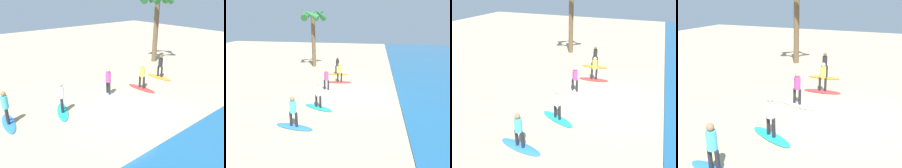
# 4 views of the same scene
# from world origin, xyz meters

# --- Properties ---
(ground_plane) EXTENTS (60.00, 60.00, 0.00)m
(ground_plane) POSITION_xyz_m (0.00, 0.00, 0.00)
(ground_plane) COLOR tan
(surfboard_orange) EXTENTS (0.66, 2.12, 0.09)m
(surfboard_orange) POSITION_xyz_m (-5.39, -2.35, 0.04)
(surfboard_orange) COLOR orange
(surfboard_orange) RESTS_ON ground
(surfer_orange) EXTENTS (0.32, 0.46, 1.64)m
(surfer_orange) POSITION_xyz_m (-5.39, -2.35, 1.04)
(surfer_orange) COLOR #232328
(surfer_orange) RESTS_ON surfboard_orange
(surfboard_red) EXTENTS (0.77, 2.15, 0.09)m
(surfboard_red) POSITION_xyz_m (-2.79, -1.72, 0.04)
(surfboard_red) COLOR red
(surfboard_red) RESTS_ON ground
(surfer_red) EXTENTS (0.32, 0.46, 1.64)m
(surfer_red) POSITION_xyz_m (-2.79, -1.72, 1.04)
(surfer_red) COLOR #232328
(surfer_red) RESTS_ON surfboard_red
(surfboard_white) EXTENTS (1.04, 2.17, 0.09)m
(surfboard_white) POSITION_xyz_m (-0.50, -2.36, 0.04)
(surfboard_white) COLOR white
(surfboard_white) RESTS_ON ground
(surfer_white) EXTENTS (0.32, 0.45, 1.64)m
(surfer_white) POSITION_xyz_m (-0.50, -2.36, 1.04)
(surfer_white) COLOR #232328
(surfer_white) RESTS_ON surfboard_white
(surfboard_teal) EXTENTS (1.35, 2.15, 0.09)m
(surfboard_teal) POSITION_xyz_m (2.79, -2.14, 0.04)
(surfboard_teal) COLOR teal
(surfboard_teal) RESTS_ON ground
(surfer_teal) EXTENTS (0.32, 0.43, 1.64)m
(surfer_teal) POSITION_xyz_m (2.79, -2.14, 1.04)
(surfer_teal) COLOR #232328
(surfer_teal) RESTS_ON surfboard_teal
(surfboard_blue) EXTENTS (0.86, 2.16, 0.09)m
(surfboard_blue) POSITION_xyz_m (5.37, -2.77, 0.04)
(surfboard_blue) COLOR blue
(surfboard_blue) RESTS_ON ground
(surfer_blue) EXTENTS (0.32, 0.46, 1.64)m
(surfer_blue) POSITION_xyz_m (5.37, -2.77, 1.04)
(surfer_blue) COLOR #232328
(surfer_blue) RESTS_ON surfboard_blue
(palm_tree) EXTENTS (2.88, 3.03, 6.39)m
(palm_tree) POSITION_xyz_m (-8.49, -5.60, 5.12)
(palm_tree) COLOR brown
(palm_tree) RESTS_ON ground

